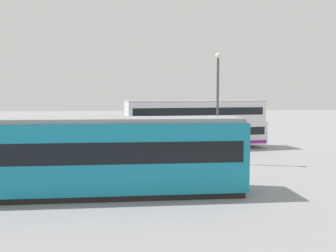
# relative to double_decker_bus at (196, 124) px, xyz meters

# --- Properties ---
(ground_plane) EXTENTS (160.00, 160.00, 0.00)m
(ground_plane) POSITION_rel_double_decker_bus_xyz_m (3.01, 1.48, -2.03)
(ground_plane) COLOR gray
(double_decker_bus) EXTENTS (11.98, 4.26, 3.98)m
(double_decker_bus) POSITION_rel_double_decker_bus_xyz_m (0.00, 0.00, 0.00)
(double_decker_bus) COLOR silver
(double_decker_bus) RESTS_ON ground
(tram_yellow) EXTENTS (14.22, 2.65, 3.41)m
(tram_yellow) POSITION_rel_double_decker_bus_xyz_m (7.47, 13.24, -0.27)
(tram_yellow) COLOR teal
(tram_yellow) RESTS_ON ground
(pedestrian_near_railing) EXTENTS (0.45, 0.45, 1.72)m
(pedestrian_near_railing) POSITION_rel_double_decker_bus_xyz_m (6.35, 5.14, -1.04)
(pedestrian_near_railing) COLOR #33384C
(pedestrian_near_railing) RESTS_ON ground
(pedestrian_railing) EXTENTS (8.87, 1.30, 1.08)m
(pedestrian_railing) POSITION_rel_double_decker_bus_xyz_m (8.57, 7.95, -1.29)
(pedestrian_railing) COLOR gray
(pedestrian_railing) RESTS_ON ground
(street_lamp) EXTENTS (0.36, 0.36, 7.05)m
(street_lamp) POSITION_rel_double_decker_bus_xyz_m (-0.18, 6.59, 2.07)
(street_lamp) COLOR #4C4C51
(street_lamp) RESTS_ON ground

